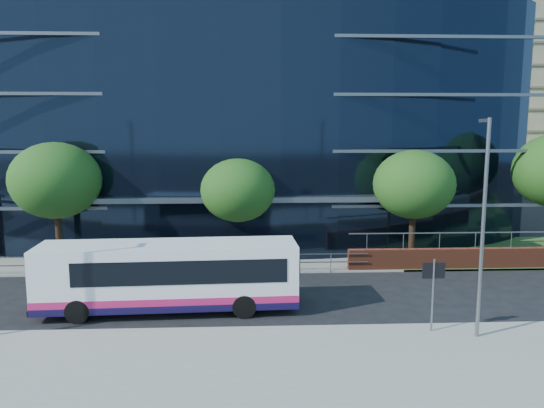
{
  "coord_description": "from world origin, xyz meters",
  "views": [
    {
      "loc": [
        -2.43,
        -20.5,
        7.9
      ],
      "look_at": [
        -1.12,
        8.0,
        3.63
      ],
      "focal_mm": 35.0,
      "sensor_mm": 36.0,
      "label": 1
    }
  ],
  "objects_px": {
    "streetlight_east": "(483,222)",
    "city_bus": "(171,276)",
    "tree_far_a": "(56,181)",
    "tree_far_b": "(238,190)",
    "tree_far_c": "(414,185)",
    "street_sign": "(433,280)",
    "tree_dist_e": "(475,154)"
  },
  "relations": [
    {
      "from": "tree_far_c",
      "to": "city_bus",
      "type": "bearing_deg",
      "value": -149.28
    },
    {
      "from": "street_sign",
      "to": "tree_far_c",
      "type": "xyz_separation_m",
      "value": [
        2.5,
        10.59,
        2.39
      ]
    },
    {
      "from": "tree_far_a",
      "to": "city_bus",
      "type": "distance_m",
      "value": 11.0
    },
    {
      "from": "tree_far_b",
      "to": "street_sign",
      "type": "bearing_deg",
      "value": -55.92
    },
    {
      "from": "city_bus",
      "to": "tree_dist_e",
      "type": "bearing_deg",
      "value": 49.9
    },
    {
      "from": "tree_far_a",
      "to": "street_sign",
      "type": "bearing_deg",
      "value": -31.17
    },
    {
      "from": "tree_far_a",
      "to": "streetlight_east",
      "type": "xyz_separation_m",
      "value": [
        19.0,
        -11.17,
        -0.42
      ]
    },
    {
      "from": "tree_dist_e",
      "to": "city_bus",
      "type": "xyz_separation_m",
      "value": [
        -29.71,
        -38.55,
        -2.97
      ]
    },
    {
      "from": "tree_far_b",
      "to": "tree_far_c",
      "type": "xyz_separation_m",
      "value": [
        10.0,
        -0.5,
        0.33
      ]
    },
    {
      "from": "street_sign",
      "to": "city_bus",
      "type": "bearing_deg",
      "value": 163.45
    },
    {
      "from": "streetlight_east",
      "to": "city_bus",
      "type": "xyz_separation_m",
      "value": [
        -11.71,
        3.62,
        -2.88
      ]
    },
    {
      "from": "streetlight_east",
      "to": "city_bus",
      "type": "bearing_deg",
      "value": 162.82
    },
    {
      "from": "street_sign",
      "to": "tree_far_b",
      "type": "distance_m",
      "value": 13.54
    },
    {
      "from": "tree_far_c",
      "to": "tree_dist_e",
      "type": "bearing_deg",
      "value": 61.26
    },
    {
      "from": "city_bus",
      "to": "tree_far_c",
      "type": "bearing_deg",
      "value": 28.24
    },
    {
      "from": "tree_far_c",
      "to": "streetlight_east",
      "type": "relative_size",
      "value": 0.81
    },
    {
      "from": "tree_far_a",
      "to": "tree_far_b",
      "type": "relative_size",
      "value": 1.15
    },
    {
      "from": "streetlight_east",
      "to": "tree_dist_e",
      "type": "bearing_deg",
      "value": 66.89
    },
    {
      "from": "tree_far_a",
      "to": "tree_far_c",
      "type": "distance_m",
      "value": 20.0
    },
    {
      "from": "tree_far_c",
      "to": "city_bus",
      "type": "relative_size",
      "value": 0.59
    },
    {
      "from": "tree_far_b",
      "to": "streetlight_east",
      "type": "height_order",
      "value": "streetlight_east"
    },
    {
      "from": "tree_far_a",
      "to": "tree_far_c",
      "type": "xyz_separation_m",
      "value": [
        20.0,
        0.0,
        -0.33
      ]
    },
    {
      "from": "tree_far_b",
      "to": "streetlight_east",
      "type": "relative_size",
      "value": 0.76
    },
    {
      "from": "streetlight_east",
      "to": "city_bus",
      "type": "distance_m",
      "value": 12.59
    },
    {
      "from": "street_sign",
      "to": "tree_far_c",
      "type": "distance_m",
      "value": 11.14
    },
    {
      "from": "street_sign",
      "to": "tree_dist_e",
      "type": "distance_m",
      "value": 45.99
    },
    {
      "from": "tree_far_c",
      "to": "tree_dist_e",
      "type": "distance_m",
      "value": 35.36
    },
    {
      "from": "tree_far_c",
      "to": "city_bus",
      "type": "distance_m",
      "value": 15.08
    },
    {
      "from": "street_sign",
      "to": "city_bus",
      "type": "height_order",
      "value": "street_sign"
    },
    {
      "from": "street_sign",
      "to": "streetlight_east",
      "type": "height_order",
      "value": "streetlight_east"
    },
    {
      "from": "street_sign",
      "to": "tree_far_a",
      "type": "xyz_separation_m",
      "value": [
        -17.5,
        10.59,
        2.71
      ]
    },
    {
      "from": "tree_far_c",
      "to": "tree_dist_e",
      "type": "relative_size",
      "value": 1.0
    }
  ]
}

